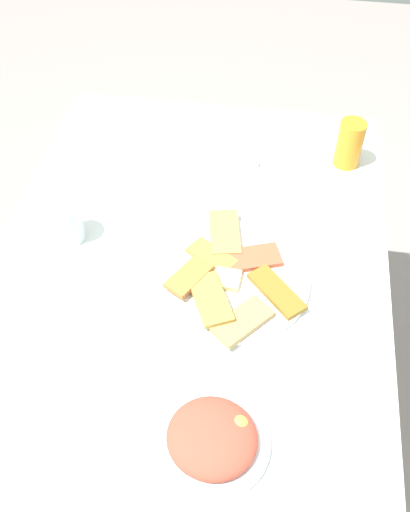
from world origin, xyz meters
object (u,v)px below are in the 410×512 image
object	(u,v)px
dining_table	(189,278)
fork	(273,144)
salad_plate_greens	(213,438)
soda_can	(349,144)
drinking_glass	(66,222)
spoon	(260,143)
pide_platter	(231,277)
paper_napkin	(266,145)

from	to	relation	value
dining_table	fork	distance (m)	0.46
salad_plate_greens	soda_can	bearing A→B (deg)	-15.74
drinking_glass	spoon	xyz separation A→B (m)	(0.41, -0.39, -0.04)
dining_table	pide_platter	bearing A→B (deg)	-118.37
paper_napkin	fork	distance (m)	0.02
drinking_glass	soda_can	bearing A→B (deg)	-59.32
salad_plate_greens	fork	xyz separation A→B (m)	(0.84, -0.04, -0.01)
pide_platter	fork	bearing A→B (deg)	-6.25
dining_table	paper_napkin	size ratio (longest dim) A/B	8.01
soda_can	spoon	bearing A→B (deg)	79.33
dining_table	paper_napkin	world-z (taller)	paper_napkin
dining_table	pide_platter	size ratio (longest dim) A/B	3.15
dining_table	fork	world-z (taller)	fork
soda_can	fork	distance (m)	0.20
salad_plate_greens	drinking_glass	size ratio (longest dim) A/B	2.18
salad_plate_greens	drinking_glass	world-z (taller)	drinking_glass
dining_table	fork	bearing A→B (deg)	-19.80
dining_table	paper_napkin	xyz separation A→B (m)	(0.42, -0.13, 0.08)
dining_table	drinking_glass	distance (m)	0.30
dining_table	fork	xyz separation A→B (m)	(0.42, -0.15, 0.08)
dining_table	drinking_glass	size ratio (longest dim) A/B	12.80
salad_plate_greens	spoon	size ratio (longest dim) A/B	1.05
pide_platter	paper_napkin	xyz separation A→B (m)	(0.48, -0.03, -0.01)
fork	paper_napkin	bearing A→B (deg)	85.70
drinking_glass	fork	distance (m)	0.59
fork	dining_table	bearing A→B (deg)	155.90
salad_plate_greens	dining_table	bearing A→B (deg)	15.58
pide_platter	dining_table	bearing A→B (deg)	61.63
soda_can	spoon	size ratio (longest dim) A/B	0.64
drinking_glass	paper_napkin	size ratio (longest dim) A/B	0.63
soda_can	fork	world-z (taller)	soda_can
soda_can	drinking_glass	bearing A→B (deg)	120.68
fork	spoon	bearing A→B (deg)	85.70
salad_plate_greens	drinking_glass	distance (m)	0.58
paper_napkin	fork	world-z (taller)	fork
spoon	fork	bearing A→B (deg)	-89.19
salad_plate_greens	soda_can	size ratio (longest dim) A/B	1.65
soda_can	spoon	world-z (taller)	soda_can
dining_table	salad_plate_greens	bearing A→B (deg)	-164.42
pide_platter	drinking_glass	distance (m)	0.38
paper_napkin	spoon	size ratio (longest dim) A/B	0.77
dining_table	salad_plate_greens	world-z (taller)	salad_plate_greens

